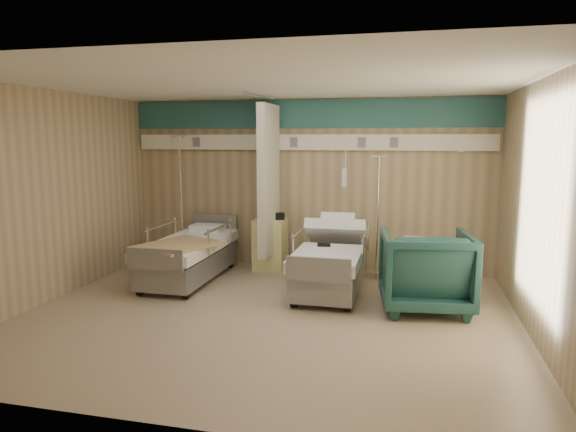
{
  "coord_description": "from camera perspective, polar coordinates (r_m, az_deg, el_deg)",
  "views": [
    {
      "loc": [
        1.65,
        -5.8,
        2.16
      ],
      "look_at": [
        0.13,
        0.6,
        1.16
      ],
      "focal_mm": 32.0,
      "sensor_mm": 36.0,
      "label": 1
    }
  ],
  "objects": [
    {
      "name": "bed_right",
      "position": [
        7.41,
        4.81,
        -5.84
      ],
      "size": [
        1.0,
        2.16,
        0.63
      ],
      "primitive_type": null,
      "color": "white",
      "rests_on": "ground"
    },
    {
      "name": "room_walls",
      "position": [
        6.29,
        -2.17,
        5.88
      ],
      "size": [
        6.04,
        5.04,
        2.82
      ],
      "color": "tan",
      "rests_on": "ground"
    },
    {
      "name": "call_remote",
      "position": [
        7.38,
        4.01,
        -3.22
      ],
      "size": [
        0.2,
        0.11,
        0.04
      ],
      "primitive_type": "cube",
      "rotation": [
        0.0,
        0.0,
        0.14
      ],
      "color": "black",
      "rests_on": "bed_right"
    },
    {
      "name": "bedside_cabinet",
      "position": [
        8.48,
        -1.98,
        -3.2
      ],
      "size": [
        0.5,
        0.48,
        0.85
      ],
      "primitive_type": "cube",
      "color": "#EAE892",
      "rests_on": "ground"
    },
    {
      "name": "bed_left",
      "position": [
        8.03,
        -10.97,
        -4.84
      ],
      "size": [
        1.0,
        2.16,
        0.63
      ],
      "primitive_type": null,
      "color": "white",
      "rests_on": "ground"
    },
    {
      "name": "tan_blanket",
      "position": [
        7.52,
        -12.06,
        -3.18
      ],
      "size": [
        1.21,
        1.34,
        0.04
      ],
      "primitive_type": "cube",
      "rotation": [
        0.0,
        0.0,
        -0.37
      ],
      "color": "tan",
      "rests_on": "bed_left"
    },
    {
      "name": "ground",
      "position": [
        6.41,
        -2.43,
        -11.1
      ],
      "size": [
        6.0,
        5.0,
        0.0
      ],
      "primitive_type": "cube",
      "color": "#9D8B6C",
      "rests_on": "ground"
    },
    {
      "name": "waffle_blanket",
      "position": [
        6.59,
        15.36,
        -1.39
      ],
      "size": [
        0.59,
        0.53,
        0.07
      ],
      "primitive_type": "cube",
      "rotation": [
        0.0,
        0.0,
        3.14
      ],
      "color": "silver",
      "rests_on": "visitor_armchair"
    },
    {
      "name": "iv_stand_right",
      "position": [
        8.1,
        9.81,
        -4.14
      ],
      "size": [
        0.34,
        0.34,
        1.9
      ],
      "rotation": [
        0.0,
        0.0,
        0.23
      ],
      "color": "silver",
      "rests_on": "ground"
    },
    {
      "name": "white_cup",
      "position": [
        8.51,
        -2.61,
        0.19
      ],
      "size": [
        0.1,
        0.1,
        0.13
      ],
      "primitive_type": "cylinder",
      "rotation": [
        0.0,
        0.0,
        0.06
      ],
      "color": "white",
      "rests_on": "bedside_cabinet"
    },
    {
      "name": "iv_stand_left",
      "position": [
        8.92,
        -11.64,
        -2.6
      ],
      "size": [
        0.39,
        0.39,
        2.21
      ],
      "rotation": [
        0.0,
        0.0,
        -0.35
      ],
      "color": "silver",
      "rests_on": "ground"
    },
    {
      "name": "toiletry_bag",
      "position": [
        8.36,
        -1.13,
        -0.01
      ],
      "size": [
        0.24,
        0.2,
        0.11
      ],
      "primitive_type": "cube",
      "rotation": [
        0.0,
        0.0,
        0.36
      ],
      "color": "black",
      "rests_on": "bedside_cabinet"
    },
    {
      "name": "visitor_armchair",
      "position": [
        6.75,
        15.02,
        -5.84
      ],
      "size": [
        1.22,
        1.25,
        1.02
      ],
      "primitive_type": "imported",
      "rotation": [
        0.0,
        0.0,
        3.27
      ],
      "color": "#1B4441",
      "rests_on": "ground"
    }
  ]
}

